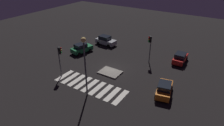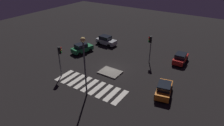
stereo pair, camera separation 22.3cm
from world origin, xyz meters
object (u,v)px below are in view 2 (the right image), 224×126
car_silver (106,41)px  traffic_light_north (150,43)px  car_green (82,48)px  car_red (180,58)px  traffic_light_south (60,54)px  traffic_island (110,72)px  street_lamp (84,57)px  car_orange (164,89)px

car_silver → traffic_light_north: bearing=-11.0°
car_green → car_silver: 5.46m
car_red → traffic_light_south: 18.38m
traffic_island → traffic_light_south: traffic_light_south is taller
car_red → street_lamp: street_lamp is taller
car_green → car_orange: (16.36, -4.01, -0.00)m
car_orange → car_silver: 17.51m
car_silver → car_red: bearing=3.9°
car_red → street_lamp: 16.70m
car_red → car_orange: (0.77, -9.52, 0.01)m
car_red → car_green: bearing=108.4°
car_green → car_silver: size_ratio=0.99×
traffic_light_north → traffic_light_south: (-8.52, -10.31, -0.03)m
car_green → car_orange: bearing=-89.9°
traffic_island → car_green: 8.74m
traffic_island → car_orange: bearing=-5.4°
car_red → traffic_light_north: traffic_light_north is taller
traffic_light_south → street_lamp: size_ratio=0.59×
car_green → street_lamp: size_ratio=0.55×
car_green → street_lamp: bearing=-122.7°
car_orange → traffic_light_north: (-4.99, 6.83, 2.53)m
traffic_light_south → street_lamp: 6.17m
car_red → car_orange: 9.55m
car_orange → traffic_light_south: bearing=92.7°
car_silver → traffic_light_south: traffic_light_south is taller
traffic_island → car_silver: (-6.59, 8.48, 0.77)m
car_orange → car_silver: bearing=46.3°
car_orange → traffic_island: bearing=72.8°
car_orange → car_red: bearing=-7.1°
traffic_light_south → car_orange: bearing=-33.8°
traffic_island → traffic_light_south: (-5.24, -4.27, 3.22)m
car_red → car_orange: size_ratio=0.95×
car_green → car_silver: bearing=-2.1°
traffic_island → car_orange: size_ratio=0.77×
traffic_island → traffic_light_south: size_ratio=0.70×
car_green → traffic_island: bearing=-97.9°
car_green → car_red: (15.59, 5.50, -0.01)m
street_lamp → traffic_light_south: bearing=164.9°
car_red → car_silver: size_ratio=0.93×
car_red → car_silver: bearing=90.0°
car_red → traffic_light_north: bearing=121.5°
car_green → traffic_light_north: bearing=-62.2°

